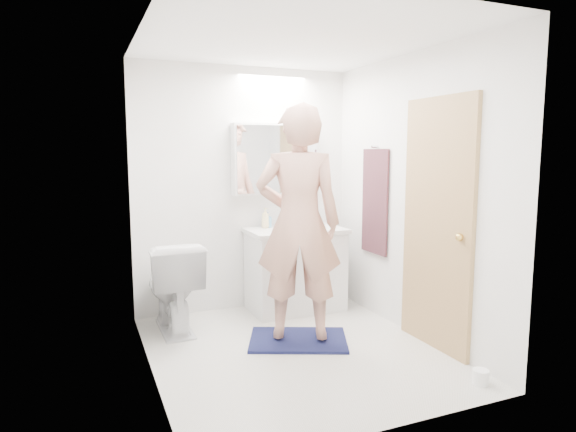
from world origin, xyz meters
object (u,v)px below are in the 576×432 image
soap_bottle_b (268,220)px  toothbrush_cup (304,220)px  soap_bottle_a (265,218)px  toilet (173,285)px  toilet_paper_roll (481,377)px  medicine_cabinet (275,159)px  person (298,223)px  vanity_cabinet (295,271)px

soap_bottle_b → toothbrush_cup: bearing=-2.9°
soap_bottle_a → soap_bottle_b: soap_bottle_a is taller
toilet → toilet_paper_roll: bearing=132.8°
medicine_cabinet → soap_bottle_b: 0.61m
person → toothbrush_cup: person is taller
vanity_cabinet → medicine_cabinet: medicine_cabinet is taller
medicine_cabinet → soap_bottle_b: (-0.09, -0.03, -0.60)m
medicine_cabinet → toilet: (-1.10, -0.33, -1.10)m
soap_bottle_b → toothbrush_cup: 0.39m
toilet → toilet_paper_roll: (1.74, -1.87, -0.35)m
soap_bottle_b → toothbrush_cup: soap_bottle_b is taller
person → toilet_paper_roll: bearing=148.8°
toothbrush_cup → toilet: bearing=-168.9°
toilet_paper_roll → soap_bottle_a: bearing=109.8°
vanity_cabinet → toothbrush_cup: 0.53m
person → soap_bottle_b: person is taller
soap_bottle_b → toilet_paper_roll: (0.73, -2.17, -0.85)m
toilet → soap_bottle_a: size_ratio=4.01×
vanity_cabinet → toothbrush_cup: bearing=43.3°
toilet → toilet_paper_roll: toilet is taller
person → toilet: bearing=-13.5°
toilet → person: size_ratio=0.43×
vanity_cabinet → toilet: toilet is taller
person → soap_bottle_a: bearing=-70.2°
vanity_cabinet → person: (-0.33, -0.80, 0.61)m
person → soap_bottle_b: (0.10, 0.98, -0.10)m
medicine_cabinet → toilet: bearing=-163.6°
vanity_cabinet → toothbrush_cup: (0.17, 0.16, 0.48)m
medicine_cabinet → person: bearing=-100.9°
medicine_cabinet → vanity_cabinet: bearing=-58.2°
toilet → toothbrush_cup: bearing=-169.0°
soap_bottle_b → vanity_cabinet: bearing=-39.1°
medicine_cabinet → soap_bottle_a: size_ratio=4.36×
soap_bottle_a → toilet_paper_roll: soap_bottle_a is taller
medicine_cabinet → toothbrush_cup: (0.30, -0.05, -0.63)m
person → toothbrush_cup: size_ratio=17.38×
vanity_cabinet → soap_bottle_b: 0.58m
soap_bottle_b → soap_bottle_a: bearing=-142.3°
person → toilet_paper_roll: size_ratio=17.30×
person → soap_bottle_a: (0.06, 0.95, -0.08)m
person → toothbrush_cup: (0.50, 0.96, -0.13)m
soap_bottle_b → person: bearing=-96.0°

